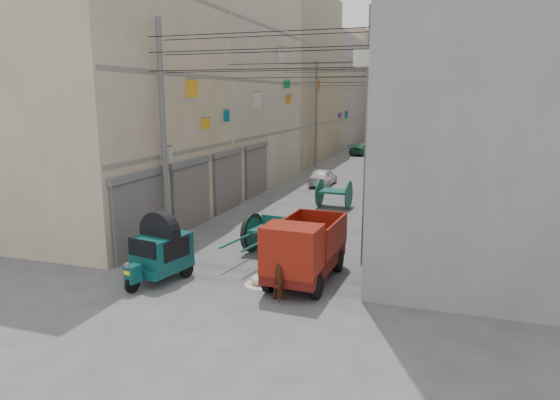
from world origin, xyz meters
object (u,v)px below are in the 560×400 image
at_px(auto_rickshaw, 161,250).
at_px(feed_sack, 261,280).
at_px(tonga_cart, 268,234).
at_px(distant_car_grey, 395,167).
at_px(distant_car_green, 363,149).
at_px(horse, 286,264).
at_px(mini_truck, 301,254).
at_px(distant_car_white, 323,177).
at_px(second_cart, 334,193).

relative_size(auto_rickshaw, feed_sack, 3.89).
height_order(tonga_cart, feed_sack, tonga_cart).
bearing_deg(auto_rickshaw, distant_car_grey, 90.09).
distance_m(auto_rickshaw, distant_car_grey, 22.91).
bearing_deg(auto_rickshaw, distant_car_green, 100.99).
xyz_separation_m(horse, distant_car_green, (-3.33, 34.92, -0.27)).
height_order(mini_truck, distant_car_white, mini_truck).
bearing_deg(mini_truck, distant_car_white, 103.98).
xyz_separation_m(auto_rickshaw, feed_sack, (2.94, 0.55, -0.79)).
distance_m(horse, distant_car_white, 17.45).
distance_m(mini_truck, feed_sack, 1.42).
height_order(tonga_cart, distant_car_white, tonga_cart).
bearing_deg(auto_rickshaw, second_cart, 88.28).
relative_size(horse, distant_car_white, 0.62).
distance_m(tonga_cart, mini_truck, 3.20).
relative_size(mini_truck, distant_car_grey, 0.93).
bearing_deg(distant_car_green, distant_car_white, 108.95).
bearing_deg(horse, mini_truck, -134.68).
distance_m(mini_truck, distant_car_green, 34.52).
bearing_deg(mini_truck, tonga_cart, 129.73).
relative_size(auto_rickshaw, tonga_cart, 0.74).
relative_size(auto_rickshaw, horse, 1.22).
height_order(mini_truck, second_cart, mini_truck).
distance_m(second_cart, distant_car_white, 6.31).
relative_size(tonga_cart, distant_car_white, 1.02).
height_order(distant_car_white, distant_car_green, distant_car_green).
xyz_separation_m(mini_truck, second_cart, (-1.34, 10.60, -0.22)).
bearing_deg(second_cart, mini_truck, -79.15).
bearing_deg(distant_car_white, horse, 101.55).
xyz_separation_m(tonga_cart, distant_car_green, (-1.69, 31.78, -0.17)).
relative_size(second_cart, distant_car_grey, 0.42).
bearing_deg(distant_car_grey, auto_rickshaw, -89.81).
height_order(auto_rickshaw, horse, horse).
height_order(tonga_cart, second_cart, second_cart).
relative_size(mini_truck, second_cart, 2.19).
distance_m(horse, distant_car_green, 35.08).
relative_size(tonga_cart, distant_car_green, 0.85).
height_order(mini_truck, feed_sack, mini_truck).
bearing_deg(mini_truck, auto_rickshaw, -165.78).
bearing_deg(distant_car_white, auto_rickshaw, 89.04).
bearing_deg(distant_car_green, auto_rickshaw, 107.28).
bearing_deg(auto_rickshaw, mini_truck, 23.34).
bearing_deg(feed_sack, distant_car_green, 94.10).
bearing_deg(tonga_cart, distant_car_grey, 92.01).
xyz_separation_m(tonga_cart, mini_truck, (1.92, -2.54, 0.23)).
bearing_deg(distant_car_grey, horse, -80.31).
distance_m(distant_car_white, distant_car_grey, 6.34).
distance_m(tonga_cart, distant_car_white, 14.12).
bearing_deg(distant_car_green, horse, 113.48).
distance_m(second_cart, distant_car_green, 23.83).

